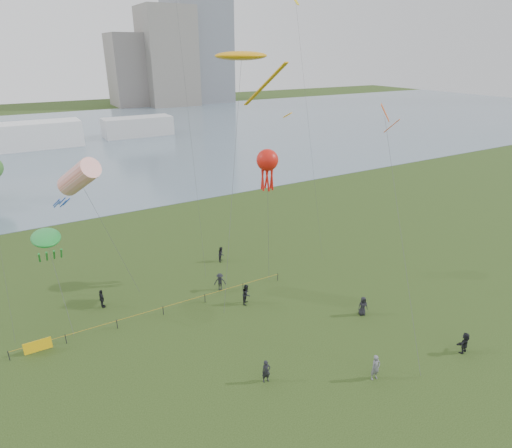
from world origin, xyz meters
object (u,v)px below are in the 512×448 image
kite_flyer (376,367)px  kite_stingray (242,57)px  kite_octopus (267,161)px  fence (90,330)px

kite_flyer → kite_stingray: (1.12, 21.40, 20.14)m
kite_flyer → kite_octopus: (1.18, 16.73, 11.12)m
fence → kite_stingray: 27.81m
kite_stingray → kite_flyer: bearing=-96.3°
fence → kite_flyer: size_ratio=12.26×
kite_flyer → kite_octopus: bearing=88.8°
kite_flyer → kite_stingray: bearing=89.8°
kite_octopus → kite_stingray: bearing=104.9°
fence → kite_stingray: (17.65, 6.22, 20.57)m
kite_flyer → kite_stingray: 29.41m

